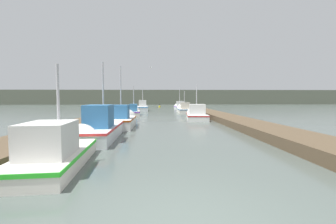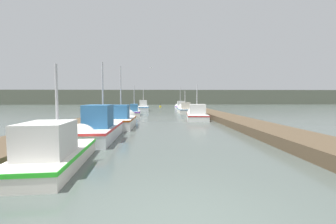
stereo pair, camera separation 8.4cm
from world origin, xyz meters
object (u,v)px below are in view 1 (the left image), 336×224
at_px(fishing_boat_5, 184,109).
at_px(mooring_piling_1, 141,104).
at_px(fishing_boat_7, 179,107).
at_px(fishing_boat_1, 105,127).
at_px(fishing_boat_0, 62,149).
at_px(fishing_boat_6, 143,107).
at_px(channel_buoy, 160,107).
at_px(fishing_boat_2, 122,120).
at_px(seagull_lead, 151,67).
at_px(fishing_boat_4, 134,112).
at_px(fishing_boat_3, 196,114).

xyz_separation_m(fishing_boat_5, mooring_piling_1, (-7.24, 13.94, 0.31)).
bearing_deg(fishing_boat_7, fishing_boat_1, -105.50).
bearing_deg(fishing_boat_0, fishing_boat_6, 84.46).
bearing_deg(fishing_boat_0, channel_buoy, 81.02).
xyz_separation_m(fishing_boat_5, fishing_boat_7, (0.10, 8.82, 0.04)).
distance_m(fishing_boat_0, fishing_boat_1, 4.68).
xyz_separation_m(fishing_boat_1, fishing_boat_5, (6.17, 19.51, -0.09)).
bearing_deg(fishing_boat_1, fishing_boat_2, 85.46).
relative_size(mooring_piling_1, seagull_lead, 2.52).
height_order(fishing_boat_0, fishing_boat_4, fishing_boat_4).
xyz_separation_m(fishing_boat_0, seagull_lead, (1.83, 22.14, 5.50)).
xyz_separation_m(fishing_boat_3, seagull_lead, (-4.65, 7.58, 5.50)).
relative_size(fishing_boat_3, mooring_piling_1, 4.34).
relative_size(channel_buoy, seagull_lead, 1.69).
xyz_separation_m(fishing_boat_6, seagull_lead, (1.60, -6.74, 5.38)).
relative_size(fishing_boat_1, mooring_piling_1, 4.43).
height_order(fishing_boat_3, fishing_boat_4, fishing_boat_4).
height_order(fishing_boat_4, fishing_boat_5, fishing_boat_4).
distance_m(fishing_boat_2, fishing_boat_6, 20.33).
relative_size(fishing_boat_2, mooring_piling_1, 3.25).
height_order(fishing_boat_3, channel_buoy, fishing_boat_3).
height_order(fishing_boat_1, mooring_piling_1, fishing_boat_1).
distance_m(fishing_boat_5, fishing_boat_7, 8.82).
bearing_deg(fishing_boat_2, channel_buoy, 84.69).
bearing_deg(fishing_boat_6, fishing_boat_7, 29.93).
height_order(fishing_boat_6, fishing_boat_7, fishing_boat_7).
relative_size(fishing_boat_3, seagull_lead, 10.96).
xyz_separation_m(fishing_boat_2, fishing_boat_5, (5.98, 15.64, -0.06)).
distance_m(fishing_boat_1, fishing_boat_3, 11.72).
distance_m(mooring_piling_1, seagull_lead, 17.04).
relative_size(fishing_boat_1, fishing_boat_4, 1.21).
xyz_separation_m(fishing_boat_5, channel_buoy, (-3.46, 17.96, -0.27)).
bearing_deg(fishing_boat_6, channel_buoy, 74.95).
bearing_deg(fishing_boat_4, channel_buoy, 77.61).
xyz_separation_m(fishing_boat_2, mooring_piling_1, (-1.26, 29.58, 0.24)).
relative_size(fishing_boat_2, fishing_boat_4, 0.89).
bearing_deg(fishing_boat_4, fishing_boat_1, -94.12).
distance_m(fishing_boat_0, fishing_boat_5, 25.01).
xyz_separation_m(fishing_boat_0, fishing_boat_1, (0.17, 4.68, 0.08)).
bearing_deg(mooring_piling_1, fishing_boat_1, -88.15).
bearing_deg(fishing_boat_5, channel_buoy, 99.88).
height_order(fishing_boat_3, seagull_lead, seagull_lead).
bearing_deg(fishing_boat_3, fishing_boat_5, 96.27).
bearing_deg(fishing_boat_4, fishing_boat_0, -94.83).
bearing_deg(fishing_boat_2, mooring_piling_1, 91.42).
relative_size(fishing_boat_5, channel_buoy, 5.25).
distance_m(fishing_boat_0, fishing_boat_7, 33.64).
height_order(fishing_boat_0, fishing_boat_7, fishing_boat_7).
bearing_deg(fishing_boat_1, fishing_boat_4, 89.10).
height_order(fishing_boat_2, fishing_boat_4, fishing_boat_2).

